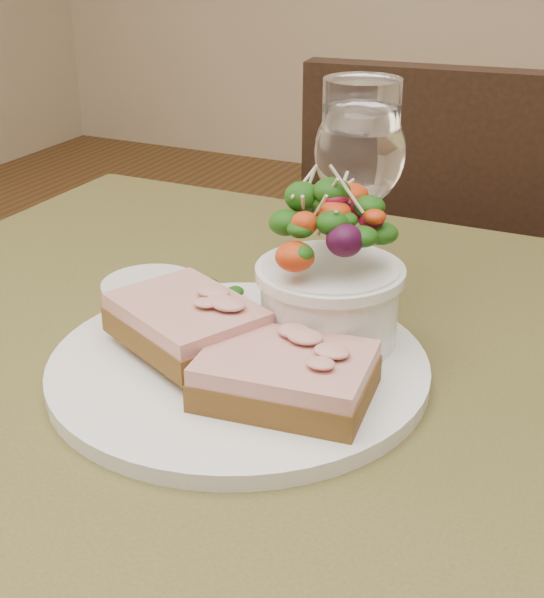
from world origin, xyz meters
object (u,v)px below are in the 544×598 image
at_px(dinner_plate, 239,366).
at_px(wine_glass, 360,159).
at_px(cafe_table, 241,497).
at_px(ramekin, 152,301).
at_px(chair_far, 458,440).
at_px(sandwich_back, 186,322).
at_px(salad_bowl, 330,268).
at_px(sandwich_front, 286,376).

bearing_deg(dinner_plate, wine_glass, 80.97).
bearing_deg(cafe_table, ramekin, 159.21).
bearing_deg(cafe_table, wine_glass, 83.67).
relative_size(chair_far, sandwich_back, 6.70).
distance_m(ramekin, salad_bowl, 0.15).
xyz_separation_m(dinner_plate, ramekin, (-0.09, 0.02, 0.03)).
height_order(sandwich_front, sandwich_back, sandwich_back).
bearing_deg(chair_far, cafe_table, 80.85).
relative_size(dinner_plate, wine_glass, 1.59).
bearing_deg(sandwich_front, salad_bowl, 86.64).
relative_size(sandwich_back, salad_bowl, 1.06).
distance_m(chair_far, sandwich_back, 0.83).
bearing_deg(cafe_table, dinner_plate, 116.83).
bearing_deg(ramekin, chair_far, 78.29).
height_order(cafe_table, ramekin, ramekin).
height_order(sandwich_back, ramekin, sandwich_back).
distance_m(salad_bowl, wine_glass, 0.13).
bearing_deg(ramekin, dinner_plate, -14.53).
xyz_separation_m(cafe_table, sandwich_front, (0.05, -0.02, 0.13)).
bearing_deg(wine_glass, sandwich_front, -82.80).
height_order(chair_far, sandwich_front, chair_far).
xyz_separation_m(sandwich_front, wine_glass, (-0.03, 0.20, 0.10)).
xyz_separation_m(dinner_plate, salad_bowl, (0.05, 0.06, 0.07)).
xyz_separation_m(chair_far, sandwich_back, (-0.08, -0.66, 0.49)).
height_order(dinner_plate, sandwich_back, sandwich_back).
distance_m(cafe_table, sandwich_back, 0.15).
xyz_separation_m(chair_far, ramekin, (-0.13, -0.64, 0.49)).
bearing_deg(ramekin, sandwich_front, -20.95).
xyz_separation_m(chair_far, wine_glass, (-0.02, -0.49, 0.58)).
height_order(sandwich_front, salad_bowl, salad_bowl).
height_order(sandwich_back, wine_glass, wine_glass).
distance_m(ramekin, wine_glass, 0.21).
bearing_deg(dinner_plate, sandwich_back, -174.82).
bearing_deg(chair_far, ramekin, 72.24).
height_order(salad_bowl, wine_glass, wine_glass).
bearing_deg(sandwich_back, wine_glass, 94.31).
relative_size(chair_far, ramekin, 12.66).
bearing_deg(sandwich_back, ramekin, 176.52).
bearing_deg(sandwich_back, cafe_table, 14.36).
xyz_separation_m(cafe_table, dinner_plate, (-0.01, 0.01, 0.11)).
relative_size(sandwich_back, ramekin, 1.89).
relative_size(cafe_table, salad_bowl, 6.30).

